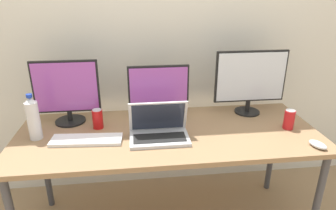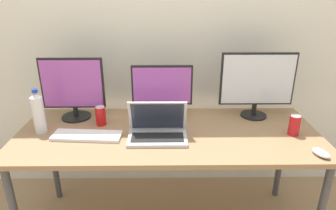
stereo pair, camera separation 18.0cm
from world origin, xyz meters
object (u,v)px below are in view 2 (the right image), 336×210
object	(u,v)px
work_desk	(168,140)
mouse_by_keyboard	(321,153)
soda_can_near_keyboard	(294,125)
monitor_right	(257,83)
soda_can_by_laptop	(101,116)
keyboard_main	(87,136)
laptop_silver	(158,129)
monitor_left	(73,88)
monitor_center	(162,90)
water_bottle	(38,113)

from	to	relation	value
work_desk	mouse_by_keyboard	distance (m)	0.87
soda_can_near_keyboard	work_desk	bearing A→B (deg)	176.73
monitor_right	soda_can_by_laptop	xyz separation A→B (m)	(-1.04, -0.12, -0.18)
monitor_right	keyboard_main	distance (m)	1.15
mouse_by_keyboard	soda_can_by_laptop	world-z (taller)	soda_can_by_laptop
laptop_silver	mouse_by_keyboard	distance (m)	0.91
monitor_left	monitor_center	size ratio (longest dim) A/B	1.04
mouse_by_keyboard	water_bottle	xyz separation A→B (m)	(-1.61, 0.30, 0.11)
monitor_center	mouse_by_keyboard	xyz separation A→B (m)	(0.85, -0.50, -0.18)
laptop_silver	soda_can_by_laptop	size ratio (longest dim) A/B	2.76
monitor_left	keyboard_main	distance (m)	0.38
monitor_left	mouse_by_keyboard	distance (m)	1.55
monitor_center	monitor_right	bearing A→B (deg)	1.66
soda_can_near_keyboard	soda_can_by_laptop	bearing A→B (deg)	172.80
mouse_by_keyboard	monitor_right	bearing A→B (deg)	91.54
keyboard_main	soda_can_by_laptop	world-z (taller)	soda_can_by_laptop
work_desk	monitor_left	world-z (taller)	monitor_left
work_desk	mouse_by_keyboard	world-z (taller)	mouse_by_keyboard
laptop_silver	soda_can_by_laptop	bearing A→B (deg)	154.38
monitor_center	soda_can_near_keyboard	size ratio (longest dim) A/B	3.20
monitor_right	laptop_silver	bearing A→B (deg)	-155.48
monitor_left	monitor_center	distance (m)	0.59
work_desk	laptop_silver	world-z (taller)	laptop_silver
monitor_left	laptop_silver	size ratio (longest dim) A/B	1.20
laptop_silver	soda_can_near_keyboard	bearing A→B (deg)	1.87
keyboard_main	mouse_by_keyboard	distance (m)	1.32
monitor_left	monitor_right	bearing A→B (deg)	0.49
monitor_right	monitor_left	bearing A→B (deg)	-179.51
mouse_by_keyboard	monitor_left	bearing A→B (deg)	139.47
mouse_by_keyboard	soda_can_by_laptop	size ratio (longest dim) A/B	0.86
monitor_right	mouse_by_keyboard	bearing A→B (deg)	-67.36
work_desk	soda_can_near_keyboard	world-z (taller)	soda_can_near_keyboard
monitor_left	mouse_by_keyboard	xyz separation A→B (m)	(1.45, -0.51, -0.20)
work_desk	water_bottle	distance (m)	0.81
laptop_silver	soda_can_near_keyboard	world-z (taller)	laptop_silver
work_desk	soda_can_by_laptop	distance (m)	0.47
monitor_center	laptop_silver	size ratio (longest dim) A/B	1.16
laptop_silver	soda_can_near_keyboard	xyz separation A→B (m)	(0.83, 0.03, 0.01)
water_bottle	soda_can_near_keyboard	bearing A→B (deg)	-1.95
laptop_silver	soda_can_by_laptop	xyz separation A→B (m)	(-0.37, 0.18, 0.01)
keyboard_main	soda_can_by_laptop	bearing A→B (deg)	77.74
work_desk	monitor_right	world-z (taller)	monitor_right
soda_can_near_keyboard	monitor_left	bearing A→B (deg)	169.27
keyboard_main	water_bottle	world-z (taller)	water_bottle
monitor_left	monitor_right	world-z (taller)	monitor_right
monitor_center	laptop_silver	xyz separation A→B (m)	(-0.03, -0.28, -0.15)
keyboard_main	mouse_by_keyboard	world-z (taller)	mouse_by_keyboard
monitor_right	soda_can_by_laptop	distance (m)	1.06
monitor_right	keyboard_main	bearing A→B (deg)	-164.66
monitor_center	keyboard_main	bearing A→B (deg)	-148.18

